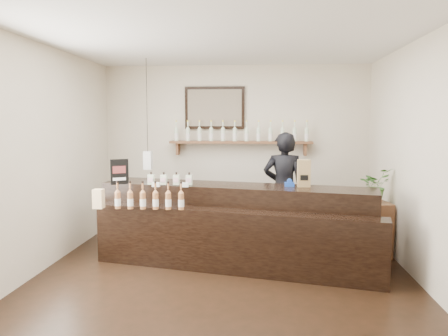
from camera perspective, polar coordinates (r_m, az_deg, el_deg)
ground at (r=5.34m, az=-0.17°, el=-14.11°), size 5.00×5.00×0.00m
room_shell at (r=5.02m, az=-0.17°, el=4.48°), size 5.00×5.00×5.00m
back_wall_decor at (r=7.39m, az=0.26°, el=5.37°), size 2.66×0.96×1.69m
counter at (r=5.74m, az=1.33°, el=-7.73°), size 3.67×1.72×1.18m
promo_sign at (r=5.97m, az=-13.49°, el=-0.48°), size 0.21×0.15×0.34m
paper_bag at (r=5.68m, az=10.39°, el=-0.69°), size 0.16×0.13×0.35m
tape_dispenser at (r=5.68m, az=8.55°, el=-2.01°), size 0.12×0.06×0.10m
side_cabinet at (r=6.44m, az=18.89°, el=-7.47°), size 0.44×0.56×0.74m
potted_plant at (r=6.33m, az=19.08°, el=-2.13°), size 0.55×0.54×0.47m
shopkeeper at (r=6.62m, az=7.83°, el=-1.70°), size 0.71×0.49×1.91m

